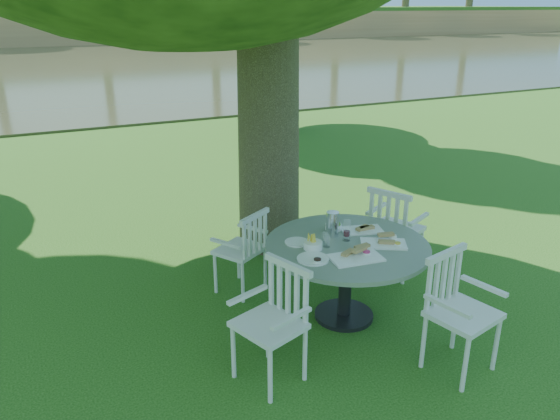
% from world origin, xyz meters
% --- Properties ---
extents(ground, '(140.00, 140.00, 0.00)m').
position_xyz_m(ground, '(0.00, 0.00, 0.00)').
color(ground, '#16400D').
rests_on(ground, ground).
extents(table, '(1.50, 1.50, 0.77)m').
position_xyz_m(table, '(0.28, -0.65, 0.64)').
color(table, black).
rests_on(table, ground).
extents(chair_ne, '(0.65, 0.66, 1.00)m').
position_xyz_m(chair_ne, '(1.19, -0.12, 0.59)').
color(chair_ne, silver).
rests_on(chair_ne, ground).
extents(chair_nw, '(0.60, 0.59, 0.89)m').
position_xyz_m(chair_nw, '(-0.38, 0.19, 0.52)').
color(chair_nw, silver).
rests_on(chair_nw, ground).
extents(chair_sw, '(0.59, 0.61, 0.96)m').
position_xyz_m(chair_sw, '(-0.66, -1.15, 0.56)').
color(chair_sw, silver).
rests_on(chair_sw, ground).
extents(chair_se, '(0.59, 0.57, 0.98)m').
position_xyz_m(chair_se, '(0.68, -1.63, 0.58)').
color(chair_se, silver).
rests_on(chair_se, ground).
extents(tableware, '(1.10, 0.88, 0.24)m').
position_xyz_m(tableware, '(0.23, -0.61, 0.81)').
color(tableware, white).
rests_on(tableware, table).
extents(river, '(100.00, 28.00, 0.12)m').
position_xyz_m(river, '(0.00, 23.00, 0.00)').
color(river, '#33351F').
rests_on(river, ground).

